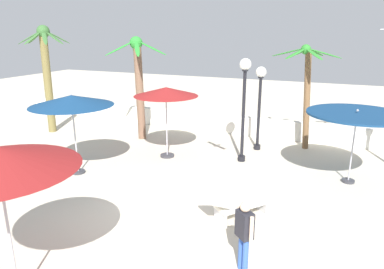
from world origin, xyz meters
name	(u,v)px	position (x,y,z in m)	size (l,w,h in m)	color
ground_plane	(151,209)	(0.00, 0.00, 0.00)	(56.00, 56.00, 0.00)	beige
boundary_wall	(236,125)	(0.00, 8.20, 0.44)	(25.20, 0.30, 0.88)	silver
patio_umbrella_0	(166,92)	(-1.56, 4.02, 2.55)	(2.44, 2.44, 2.81)	#333338
patio_umbrella_1	(357,116)	(5.03, 4.17, 2.24)	(3.05, 3.05, 2.45)	#333338
patio_umbrella_2	(72,101)	(-3.65, 1.30, 2.56)	(2.75, 2.75, 2.81)	#333338
palm_tree_0	(46,67)	(-8.36, 5.03, 3.13)	(2.27, 2.28, 5.04)	olive
palm_tree_1	(138,76)	(-3.82, 5.78, 2.87)	(2.97, 2.75, 4.56)	brown
palm_tree_2	(306,82)	(3.16, 7.24, 2.81)	(2.76, 2.60, 4.28)	brown
lamp_post_1	(244,94)	(1.27, 4.72, 2.59)	(0.42, 0.42, 3.85)	black
lamp_post_3	(260,95)	(1.50, 6.31, 2.31)	(0.42, 0.42, 3.43)	black
lounge_chair_0	(234,204)	(2.25, 0.45, 0.41)	(1.57, 1.79, 0.81)	#B7B7BC
guest_0	(244,230)	(3.03, -1.54, 0.95)	(0.44, 0.42, 1.58)	#3359B2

